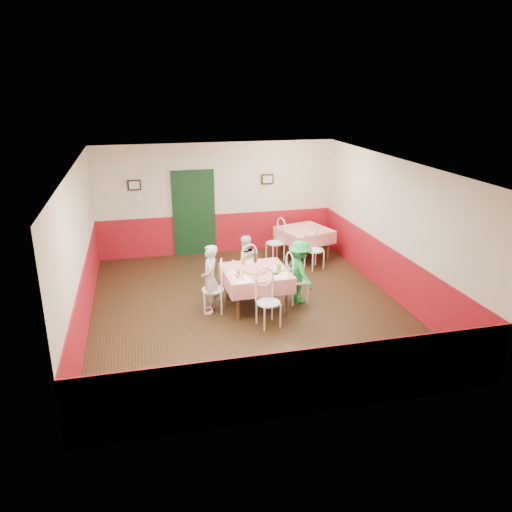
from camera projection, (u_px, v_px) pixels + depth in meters
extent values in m
plane|color=black|center=(247.00, 307.00, 9.82)|extent=(7.00, 7.00, 0.00)
plane|color=white|center=(246.00, 164.00, 8.89)|extent=(7.00, 7.00, 0.00)
cube|color=beige|center=(217.00, 199.00, 12.57)|extent=(6.00, 0.10, 2.80)
cube|color=beige|center=(308.00, 321.00, 6.14)|extent=(6.00, 0.10, 2.80)
cube|color=beige|center=(79.00, 251.00, 8.70)|extent=(0.10, 7.00, 2.80)
cube|color=beige|center=(393.00, 228.00, 10.02)|extent=(0.10, 7.00, 2.80)
cube|color=maroon|center=(218.00, 233.00, 12.85)|extent=(6.00, 0.03, 1.00)
cube|color=maroon|center=(305.00, 383.00, 6.45)|extent=(6.00, 0.03, 1.00)
cube|color=maroon|center=(86.00, 298.00, 9.00)|extent=(0.03, 7.00, 1.00)
cube|color=maroon|center=(388.00, 270.00, 10.31)|extent=(0.03, 7.00, 1.00)
cube|color=black|center=(194.00, 214.00, 12.51)|extent=(0.96, 0.06, 2.10)
cube|color=black|center=(134.00, 185.00, 11.94)|extent=(0.32, 0.03, 0.26)
cube|color=black|center=(267.00, 179.00, 12.66)|extent=(0.32, 0.03, 0.26)
cube|color=white|center=(140.00, 199.00, 12.07)|extent=(0.10, 0.03, 0.10)
cube|color=red|center=(256.00, 289.00, 9.72)|extent=(1.26, 1.26, 0.77)
cube|color=red|center=(304.00, 244.00, 12.42)|extent=(1.39, 1.39, 0.77)
cylinder|color=#B74723|center=(255.00, 270.00, 9.56)|extent=(0.49, 0.49, 0.03)
cylinder|color=white|center=(234.00, 272.00, 9.45)|extent=(0.26, 0.26, 0.01)
cylinder|color=white|center=(279.00, 268.00, 9.67)|extent=(0.26, 0.26, 0.01)
cylinder|color=white|center=(251.00, 263.00, 9.95)|extent=(0.26, 0.26, 0.01)
cylinder|color=#BF7219|center=(238.00, 274.00, 9.25)|extent=(0.07, 0.07, 0.13)
cylinder|color=#BF7219|center=(279.00, 268.00, 9.46)|extent=(0.09, 0.09, 0.15)
cylinder|color=#BF7219|center=(244.00, 261.00, 9.88)|extent=(0.07, 0.07, 0.13)
cylinder|color=#381C0A|center=(255.00, 257.00, 9.93)|extent=(0.07, 0.07, 0.24)
cylinder|color=silver|center=(240.00, 277.00, 9.11)|extent=(0.04, 0.04, 0.09)
cylinder|color=silver|center=(243.00, 278.00, 9.09)|extent=(0.04, 0.04, 0.09)
cylinder|color=#B23319|center=(237.00, 276.00, 9.16)|extent=(0.04, 0.04, 0.09)
cube|color=white|center=(242.00, 279.00, 9.13)|extent=(0.36, 0.45, 0.00)
cube|color=white|center=(280.00, 275.00, 9.32)|extent=(0.37, 0.45, 0.00)
cube|color=black|center=(275.00, 274.00, 9.38)|extent=(0.11, 0.09, 0.02)
imported|color=gray|center=(210.00, 279.00, 9.39)|extent=(0.40, 0.54, 1.34)
imported|color=gray|center=(245.00, 263.00, 10.46)|extent=(0.62, 0.51, 1.19)
imported|color=gray|center=(300.00, 272.00, 9.85)|extent=(0.61, 0.89, 1.27)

